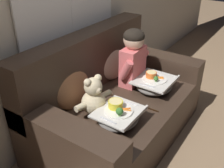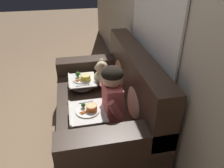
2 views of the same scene
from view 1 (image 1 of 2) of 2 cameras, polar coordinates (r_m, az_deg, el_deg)
The scene contains 8 objects.
ground_plane at distance 2.66m, azimuth 1.68°, elevation -10.89°, with size 14.00×14.00×0.00m, color #8E7051.
couch at distance 2.49m, azimuth 0.27°, elevation -4.29°, with size 1.70×0.99×0.97m.
throw_pillow_behind_child at distance 2.70m, azimuth 0.06°, elevation 5.27°, with size 0.41×0.20×0.42m.
throw_pillow_behind_teddy at distance 2.26m, azimuth -8.94°, elevation -0.17°, with size 0.43×0.21×0.45m.
child_figure at distance 2.54m, azimuth 4.65°, elevation 6.38°, with size 0.40×0.20×0.56m.
teddy_bear at distance 2.14m, azimuth -3.94°, elevation -3.14°, with size 0.37×0.27×0.34m.
lap_tray_child at distance 2.54m, azimuth 9.17°, elevation 0.01°, with size 0.39×0.35×0.18m.
lap_tray_teddy at distance 2.07m, azimuth 1.43°, elevation -6.96°, with size 0.37×0.32×0.19m.
Camera 1 is at (-1.73, -1.08, 1.72)m, focal length 42.00 mm.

